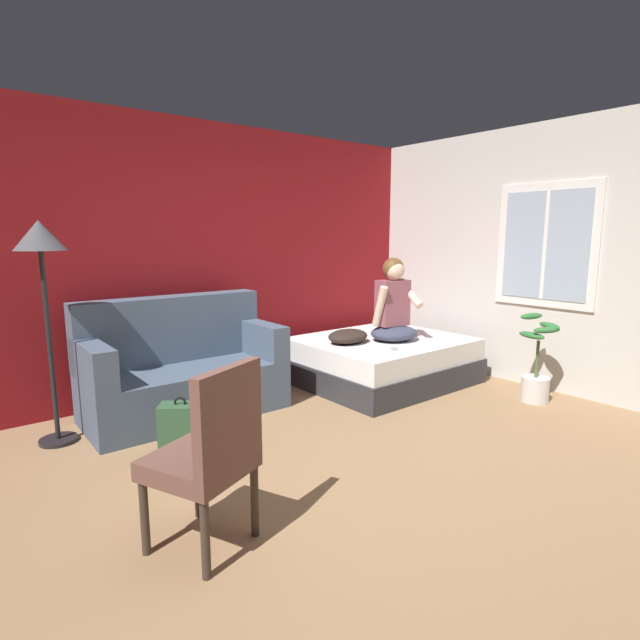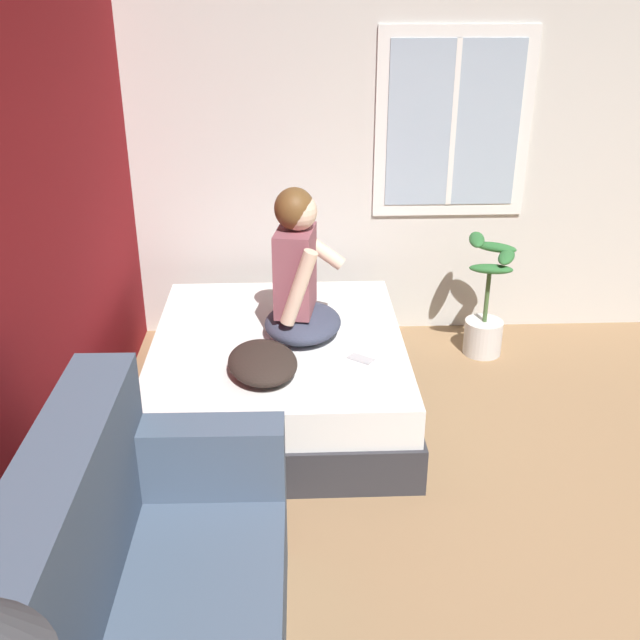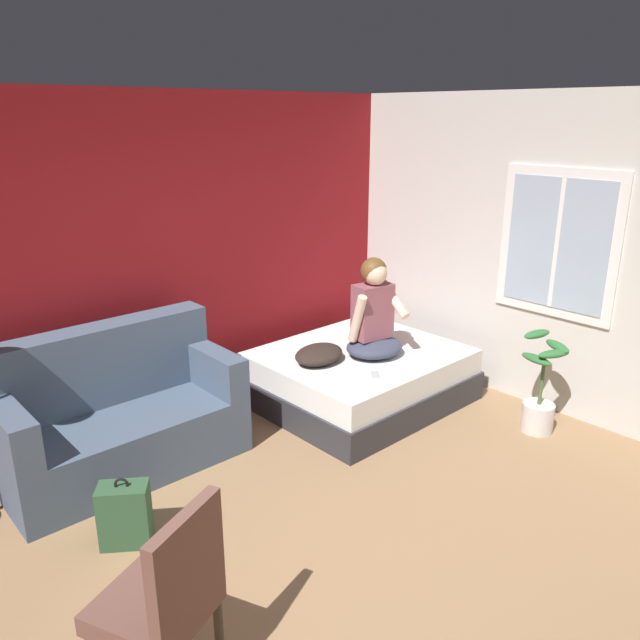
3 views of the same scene
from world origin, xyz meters
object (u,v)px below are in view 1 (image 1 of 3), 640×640
object	(u,v)px
person_seated	(393,307)
throw_pillow	(348,336)
cell_phone	(395,349)
side_chair	(209,451)
floor_lamp	(41,258)
couch	(182,370)
backpack	(182,431)
potted_plant	(536,371)
bed	(382,360)

from	to	relation	value
person_seated	throw_pillow	world-z (taller)	person_seated
throw_pillow	cell_phone	size ratio (longest dim) A/B	3.33
side_chair	floor_lamp	bearing A→B (deg)	99.33
couch	floor_lamp	distance (m)	1.47
floor_lamp	backpack	bearing A→B (deg)	-52.75
throw_pillow	potted_plant	xyz separation A→B (m)	(1.11, -1.47, -0.25)
bed	backpack	size ratio (longest dim) A/B	3.79
bed	side_chair	size ratio (longest dim) A/B	1.77
bed	backpack	bearing A→B (deg)	-170.51
cell_phone	side_chair	bearing A→B (deg)	61.39
side_chair	potted_plant	size ratio (longest dim) A/B	1.15
couch	floor_lamp	size ratio (longest dim) A/B	1.01
bed	throw_pillow	world-z (taller)	throw_pillow
potted_plant	backpack	bearing A→B (deg)	162.77
person_seated	backpack	bearing A→B (deg)	-173.44
backpack	person_seated	bearing A→B (deg)	6.56
throw_pillow	floor_lamp	bearing A→B (deg)	172.35
floor_lamp	bed	bearing A→B (deg)	-7.93
throw_pillow	bed	bearing A→B (deg)	-9.66
couch	side_chair	distance (m)	2.11
person_seated	floor_lamp	bearing A→B (deg)	169.88
backpack	throw_pillow	distance (m)	2.14
person_seated	cell_phone	size ratio (longest dim) A/B	6.08
cell_phone	floor_lamp	distance (m)	3.12
cell_phone	potted_plant	xyz separation A→B (m)	(0.97, -0.94, -0.18)
side_chair	person_seated	distance (m)	3.18
person_seated	potted_plant	xyz separation A→B (m)	(0.65, -1.27, -0.53)
throw_pillow	potted_plant	size ratio (longest dim) A/B	0.56
throw_pillow	potted_plant	bearing A→B (deg)	-52.95
cell_phone	floor_lamp	size ratio (longest dim) A/B	0.08
side_chair	throw_pillow	world-z (taller)	side_chair
person_seated	potted_plant	distance (m)	1.52
cell_phone	backpack	bearing A→B (deg)	37.19
backpack	cell_phone	world-z (taller)	cell_phone
person_seated	cell_phone	bearing A→B (deg)	-134.37
cell_phone	potted_plant	size ratio (longest dim) A/B	0.17
throw_pillow	side_chair	bearing A→B (deg)	-145.93
couch	person_seated	xyz separation A→B (m)	(2.12, -0.57, 0.44)
cell_phone	person_seated	bearing A→B (deg)	-96.15
person_seated	side_chair	bearing A→B (deg)	-153.65
bed	side_chair	distance (m)	3.22
person_seated	floor_lamp	world-z (taller)	floor_lamp
cell_phone	couch	bearing A→B (deg)	11.66
side_chair	backpack	bearing A→B (deg)	73.77
couch	backpack	bearing A→B (deg)	-114.28
bed	cell_phone	world-z (taller)	cell_phone
bed	potted_plant	world-z (taller)	potted_plant
backpack	throw_pillow	bearing A→B (deg)	13.45
bed	person_seated	world-z (taller)	person_seated
floor_lamp	person_seated	bearing A→B (deg)	-10.12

